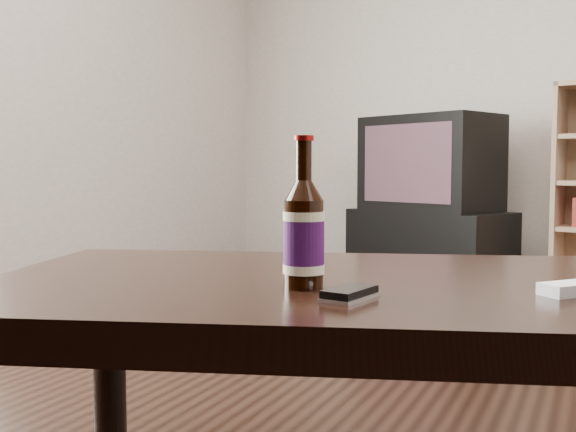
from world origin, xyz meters
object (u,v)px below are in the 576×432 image
at_px(beer_bottle, 304,235).
at_px(tv_stand, 429,242).
at_px(phone, 350,294).
at_px(tv, 430,163).
at_px(coffee_table, 343,314).

bearing_deg(beer_bottle, tv_stand, 99.57).
distance_m(beer_bottle, phone, 0.15).
xyz_separation_m(tv_stand, beer_bottle, (0.59, -3.50, 0.38)).
height_order(tv_stand, tv, tv).
xyz_separation_m(beer_bottle, phone, (0.11, -0.06, -0.08)).
distance_m(tv, phone, 3.64).
height_order(tv, phone, tv).
distance_m(tv_stand, coffee_table, 3.45).
bearing_deg(beer_bottle, coffee_table, 76.92).
bearing_deg(tv_stand, phone, -55.81).
xyz_separation_m(tv, coffee_table, (0.62, -3.38, -0.31)).
bearing_deg(coffee_table, beer_bottle, -103.08).
height_order(beer_bottle, phone, beer_bottle).
height_order(tv, beer_bottle, tv).
bearing_deg(coffee_table, tv_stand, 100.36).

